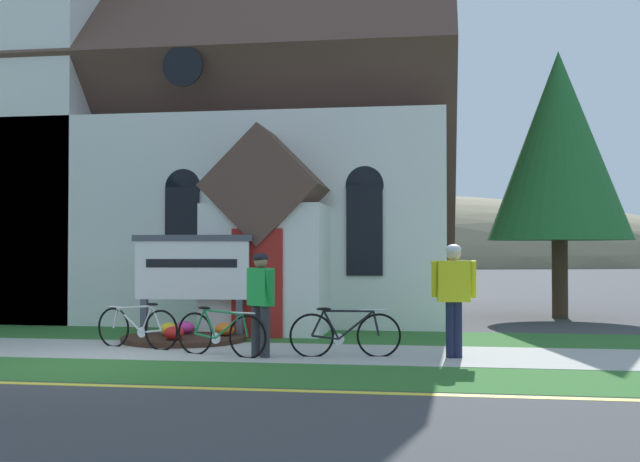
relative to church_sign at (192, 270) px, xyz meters
The scene contains 15 objects.
ground 1.57m from the church_sign, 143.26° to the left, with size 140.00×140.00×0.00m, color #3D3D3F.
sidewalk_slab 2.31m from the church_sign, 115.97° to the right, with size 32.00×2.41×0.01m, color #A8A59E.
grass_verge 4.22m from the church_sign, 102.01° to the right, with size 32.00×2.02×0.01m, color #2D6628.
church_lawn 1.70m from the church_sign, 139.83° to the left, with size 24.00×2.43×0.01m, color #2D6628.
curb_paint_stripe 5.32m from the church_sign, 99.33° to the right, with size 28.00×0.16×0.01m, color yellow.
church_building 7.11m from the church_sign, 101.13° to the left, with size 11.83×11.20×12.62m.
church_sign is the anchor object (origin of this frame).
flower_bed 1.30m from the church_sign, 87.83° to the right, with size 2.28×2.28×0.34m.
bicycle_silver 3.92m from the church_sign, 33.20° to the right, with size 1.75×0.33×0.80m.
bicycle_orange 1.88m from the church_sign, 106.35° to the right, with size 1.67×0.60×0.81m.
bicycle_yellow 2.75m from the church_sign, 61.93° to the right, with size 1.63×0.60×0.80m.
cyclist_in_red_jersey 3.00m from the church_sign, 50.98° to the right, with size 0.48×0.63×1.64m.
cyclist_in_blue_jersey 5.28m from the church_sign, 21.97° to the right, with size 0.69×0.31×1.78m.
roadside_conifer 9.94m from the church_sign, 36.47° to the left, with size 3.52×3.52×6.64m.
distant_hill 75.19m from the church_sign, 101.68° to the left, with size 106.92×43.34×16.44m, color #847A5B.
Camera 1 is at (5.35, -10.86, 1.71)m, focal length 43.79 mm.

